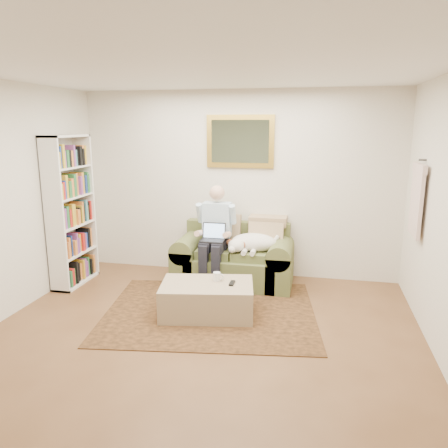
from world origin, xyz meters
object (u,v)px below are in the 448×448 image
(coffee_mug, at_px, (217,277))
(sofa, at_px, (234,263))
(seated_man, at_px, (214,237))
(ottoman, at_px, (207,299))
(sleeping_dog, at_px, (254,242))
(laptop, at_px, (213,236))
(bookshelf, at_px, (71,211))

(coffee_mug, bearing_deg, sofa, 89.49)
(seated_man, bearing_deg, ottoman, -81.53)
(sofa, distance_m, sleeping_dog, 0.45)
(sofa, height_order, laptop, laptop)
(ottoman, height_order, bookshelf, bookshelf)
(sofa, bearing_deg, seated_man, -148.55)
(laptop, bearing_deg, seated_man, 90.00)
(sleeping_dog, bearing_deg, sofa, 164.26)
(laptop, bearing_deg, sofa, 41.02)
(sofa, xyz_separation_m, seated_man, (-0.24, -0.15, 0.39))
(ottoman, bearing_deg, coffee_mug, 51.95)
(laptop, xyz_separation_m, coffee_mug, (0.23, -0.78, -0.28))
(coffee_mug, bearing_deg, laptop, 106.49)
(laptop, bearing_deg, ottoman, -80.96)
(laptop, xyz_separation_m, bookshelf, (-1.89, -0.26, 0.30))
(sofa, distance_m, bookshelf, 2.30)
(sofa, bearing_deg, sleeping_dog, -15.74)
(seated_man, distance_m, sleeping_dog, 0.53)
(sofa, relative_size, bookshelf, 0.79)
(seated_man, distance_m, bookshelf, 1.95)
(coffee_mug, bearing_deg, sleeping_dog, 71.97)
(coffee_mug, bearing_deg, seated_man, 105.34)
(coffee_mug, bearing_deg, bookshelf, 166.21)
(seated_man, height_order, ottoman, seated_man)
(laptop, relative_size, bookshelf, 0.15)
(sofa, relative_size, seated_man, 1.19)
(sofa, xyz_separation_m, sleeping_dog, (0.29, -0.08, 0.33))
(sofa, relative_size, ottoman, 1.54)
(seated_man, relative_size, sleeping_dog, 2.04)
(coffee_mug, relative_size, bookshelf, 0.05)
(laptop, relative_size, sleeping_dog, 0.47)
(seated_man, distance_m, coffee_mug, 0.90)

